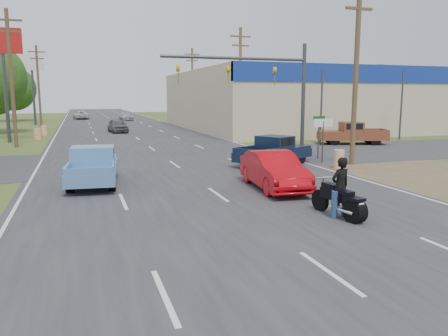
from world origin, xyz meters
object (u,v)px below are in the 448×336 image
object	(u,v)px
brown_pickup	(351,133)
motorcycle	(341,202)
distant_car_grey	(118,126)
rider	(340,189)
red_convertible	(274,171)
navy_pickup	(275,150)
distant_car_white	(81,115)
distant_car_silver	(126,116)
blue_pickup	(93,165)

from	to	relation	value
brown_pickup	motorcycle	bearing A→B (deg)	163.96
distant_car_grey	rider	bearing A→B (deg)	-89.48
red_convertible	navy_pickup	bearing A→B (deg)	69.24
red_convertible	rider	size ratio (longest dim) A/B	2.55
motorcycle	navy_pickup	size ratio (longest dim) A/B	0.45
motorcycle	distant_car_white	size ratio (longest dim) A/B	0.49
red_convertible	distant_car_grey	bearing A→B (deg)	101.13
distant_car_silver	navy_pickup	bearing A→B (deg)	-92.03
motorcycle	distant_car_silver	bearing A→B (deg)	81.15
red_convertible	navy_pickup	world-z (taller)	navy_pickup
distant_car_grey	motorcycle	bearing A→B (deg)	-89.48
distant_car_grey	distant_car_silver	world-z (taller)	distant_car_grey
distant_car_white	motorcycle	bearing A→B (deg)	89.05
distant_car_silver	rider	bearing A→B (deg)	-95.20
rider	distant_car_white	world-z (taller)	rider
brown_pickup	distant_car_white	distance (m)	51.42
brown_pickup	distant_car_white	bearing A→B (deg)	42.17
red_convertible	distant_car_silver	size ratio (longest dim) A/B	1.05
motorcycle	rider	distance (m)	0.39
navy_pickup	brown_pickup	distance (m)	12.95
brown_pickup	distant_car_silver	xyz separation A→B (m)	(-13.42, 41.02, -0.24)
blue_pickup	brown_pickup	world-z (taller)	brown_pickup
motorcycle	distant_car_grey	size ratio (longest dim) A/B	0.55
motorcycle	blue_pickup	xyz separation A→B (m)	(-7.16, 8.07, 0.31)
navy_pickup	brown_pickup	size ratio (longest dim) A/B	0.92
blue_pickup	navy_pickup	distance (m)	10.07
distant_car_grey	distant_car_white	distance (m)	29.90
rider	distant_car_grey	xyz separation A→B (m)	(-3.76, 35.90, -0.19)
red_convertible	brown_pickup	world-z (taller)	brown_pickup
brown_pickup	distant_car_silver	bearing A→B (deg)	37.16
distant_car_silver	motorcycle	bearing A→B (deg)	-95.19
rider	navy_pickup	size ratio (longest dim) A/B	0.35
rider	distant_car_silver	size ratio (longest dim) A/B	0.41
brown_pickup	blue_pickup	bearing A→B (deg)	136.23
red_convertible	distant_car_white	size ratio (longest dim) A/B	0.98
distant_car_silver	distant_car_white	distance (m)	9.23
red_convertible	motorcycle	size ratio (longest dim) A/B	1.99
blue_pickup	distant_car_white	bearing A→B (deg)	95.82
rider	blue_pickup	size ratio (longest dim) A/B	0.35
distant_car_silver	distant_car_white	bearing A→B (deg)	131.52
distant_car_grey	distant_car_silver	xyz separation A→B (m)	(3.25, 23.43, -0.07)
blue_pickup	distant_car_silver	distance (m)	51.75
navy_pickup	distant_car_silver	world-z (taller)	navy_pickup
motorcycle	distant_car_silver	size ratio (longest dim) A/B	0.53
navy_pickup	distant_car_white	world-z (taller)	navy_pickup
distant_car_silver	distant_car_grey	bearing A→B (deg)	-103.60
distant_car_silver	blue_pickup	bearing A→B (deg)	-103.06
rider	brown_pickup	distance (m)	22.41
rider	navy_pickup	bearing A→B (deg)	-113.45
brown_pickup	distant_car_grey	distance (m)	24.24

